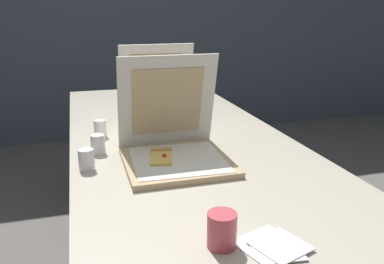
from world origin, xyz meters
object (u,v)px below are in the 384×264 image
object	(u,v)px
cup_white_mid	(100,128)
cup_printed_front	(222,230)
table	(177,144)
cup_white_near_center	(98,144)
pizza_box_front	(174,148)
napkin_pile	(275,246)
pizza_box_middle	(160,111)
cup_white_near_left	(86,159)

from	to	relation	value
cup_white_mid	cup_printed_front	size ratio (longest dim) A/B	0.86
table	cup_white_near_center	distance (m)	0.40
pizza_box_front	cup_white_near_center	size ratio (longest dim) A/B	5.16
cup_white_near_center	napkin_pile	size ratio (longest dim) A/B	0.41
cup_white_near_center	napkin_pile	world-z (taller)	cup_white_near_center
pizza_box_middle	napkin_pile	bearing A→B (deg)	-88.99
pizza_box_front	cup_printed_front	distance (m)	0.57
table	cup_printed_front	xyz separation A→B (m)	(-0.12, -0.89, 0.09)
cup_printed_front	pizza_box_middle	bearing A→B (deg)	85.47
napkin_pile	cup_printed_front	bearing A→B (deg)	160.46
cup_white_near_center	napkin_pile	distance (m)	0.86
cup_printed_front	cup_white_mid	bearing A→B (deg)	102.82
table	cup_printed_front	distance (m)	0.90
pizza_box_front	pizza_box_middle	xyz separation A→B (m)	(0.07, 0.55, 0.00)
pizza_box_middle	cup_white_near_center	distance (m)	0.50
table	cup_printed_front	size ratio (longest dim) A/B	26.17
pizza_box_middle	napkin_pile	size ratio (longest dim) A/B	2.11
table	pizza_box_front	bearing A→B (deg)	-105.99
pizza_box_front	cup_white_near_center	distance (m)	0.32
cup_white_near_center	napkin_pile	xyz separation A→B (m)	(0.36, -0.78, -0.03)
pizza_box_front	cup_white_near_left	world-z (taller)	pizza_box_front
pizza_box_front	napkin_pile	xyz separation A→B (m)	(0.10, -0.61, -0.05)
napkin_pile	pizza_box_front	bearing A→B (deg)	98.89
cup_white_near_left	cup_white_mid	distance (m)	0.38
table	cup_white_near_left	size ratio (longest dim) A/B	30.43
cup_white_near_left	napkin_pile	world-z (taller)	cup_white_near_left
pizza_box_middle	napkin_pile	distance (m)	1.16
cup_white_near_center	pizza_box_front	bearing A→B (deg)	-33.69
pizza_box_front	cup_printed_front	bearing A→B (deg)	-92.53
cup_white_near_left	cup_printed_front	distance (m)	0.65
table	cup_white_mid	bearing A→B (deg)	168.94
cup_white_near_left	cup_printed_front	bearing A→B (deg)	-63.45
pizza_box_front	napkin_pile	distance (m)	0.62
pizza_box_front	cup_white_near_center	xyz separation A→B (m)	(-0.26, 0.18, -0.02)
pizza_box_middle	pizza_box_front	bearing A→B (deg)	-97.16
napkin_pile	cup_white_near_center	bearing A→B (deg)	114.63
table	pizza_box_front	world-z (taller)	pizza_box_front
cup_white_near_center	table	bearing A→B (deg)	22.53
cup_printed_front	cup_white_near_left	bearing A→B (deg)	116.55
napkin_pile	pizza_box_middle	bearing A→B (deg)	91.48
napkin_pile	cup_white_mid	bearing A→B (deg)	108.62
pizza_box_middle	cup_white_mid	size ratio (longest dim) A/B	5.10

